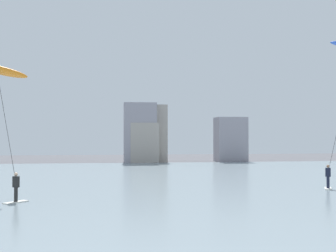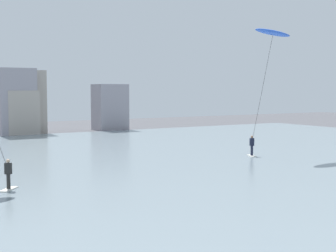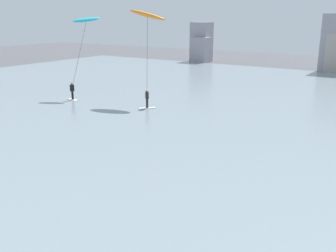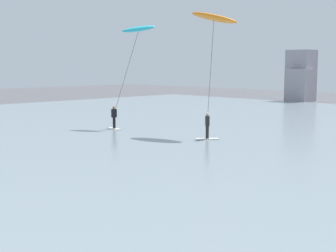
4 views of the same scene
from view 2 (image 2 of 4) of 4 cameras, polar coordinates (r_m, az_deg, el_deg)
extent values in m
cube|color=gray|center=(35.17, -7.83, -4.54)|extent=(84.00, 52.00, 0.10)
cube|color=gray|center=(60.95, -17.25, 2.71)|extent=(4.25, 3.07, 7.94)
cube|color=#A89E93|center=(60.95, -16.68, 1.48)|extent=(3.71, 2.78, 5.30)
cube|color=#A89E93|center=(62.69, -15.98, 2.69)|extent=(3.87, 3.01, 7.77)
cube|color=gray|center=(66.11, -6.77, 2.19)|extent=(4.07, 3.41, 6.13)
cube|color=silver|center=(27.49, -18.04, -7.01)|extent=(1.24, 1.36, 0.06)
cylinder|color=black|center=(27.41, -18.06, -6.15)|extent=(0.20, 0.20, 0.78)
cube|color=black|center=(27.30, -18.09, -4.72)|extent=(0.40, 0.39, 0.60)
sphere|color=beige|center=(27.24, -18.11, -3.87)|extent=(0.20, 0.20, 0.20)
cube|color=silver|center=(39.77, 9.71, -3.43)|extent=(1.00, 1.45, 0.06)
cylinder|color=#191E33|center=(39.71, 9.72, -2.83)|extent=(0.20, 0.20, 0.78)
cube|color=#191E33|center=(39.64, 9.73, -1.84)|extent=(0.40, 0.35, 0.60)
sphere|color=#9E7051|center=(39.59, 9.74, -1.25)|extent=(0.20, 0.20, 0.20)
cylinder|color=#333333|center=(40.12, 10.93, 4.33)|extent=(2.11, 0.04, 8.65)
ellipsoid|color=blue|center=(41.10, 12.11, 10.56)|extent=(3.83, 1.36, 0.73)
camera|label=1|loc=(11.67, 49.19, -4.72)|focal=46.13mm
camera|label=3|loc=(25.15, 57.24, 7.51)|focal=41.13mm
camera|label=4|loc=(25.60, 49.60, 1.01)|focal=51.57mm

